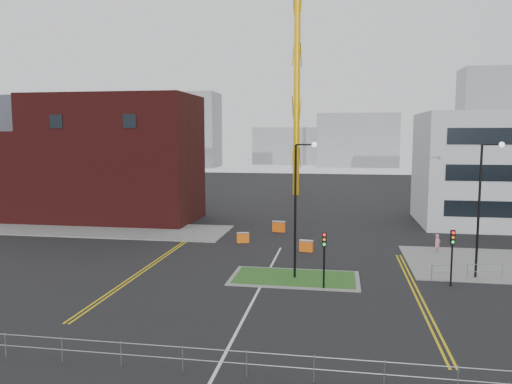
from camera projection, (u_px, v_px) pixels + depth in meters
ground at (243, 320)px, 26.04m from camera, size 200.00×200.00×0.00m
pavement_left at (92, 229)px, 50.87m from camera, size 28.00×8.00×0.12m
island_kerb at (295, 278)px, 33.54m from camera, size 8.60×4.60×0.08m
grass_island at (295, 278)px, 33.54m from camera, size 8.00×4.00×0.12m
brick_building at (91, 160)px, 56.46m from camera, size 24.20×10.07×14.24m
tower_crane at (333, 18)px, 74.82m from camera, size 51.47×14.62×39.19m
streetlamp_island at (299, 199)px, 32.89m from camera, size 1.46×0.36×9.18m
streetlamp_right_near at (483, 199)px, 32.88m from camera, size 1.46×0.36×9.18m
traffic_light_island at (324, 249)px, 30.95m from camera, size 0.28×0.33×3.65m
traffic_light_right at (452, 247)px, 31.59m from camera, size 0.28×0.33×3.65m
railing_front at (214, 356)px, 20.07m from camera, size 24.05×0.05×1.10m
railing_left at (162, 233)px, 45.39m from camera, size 6.05×0.05×1.10m
centre_line at (250, 307)px, 27.99m from camera, size 0.15×30.00×0.01m
yellow_left_a at (150, 264)px, 37.31m from camera, size 0.12×24.00×0.01m
yellow_left_b at (154, 264)px, 37.26m from camera, size 0.12×24.00×0.01m
yellow_right_a at (415, 294)px, 30.36m from camera, size 0.12×20.00×0.01m
yellow_right_b at (420, 294)px, 30.31m from camera, size 0.12×20.00×0.01m
skyline_a at (188, 130)px, 148.92m from camera, size 18.00×12.00×22.00m
skyline_b at (357, 140)px, 150.86m from camera, size 24.00×12.00×16.00m
skyline_c at (485, 119)px, 139.53m from camera, size 14.00×12.00×28.00m
skyline_d at (300, 146)px, 163.84m from camera, size 30.00×12.00×12.00m
pedestrian at (437, 244)px, 40.54m from camera, size 0.70×0.66×1.61m
barrier_left at (279, 226)px, 49.65m from camera, size 1.31×0.53×1.08m
barrier_mid at (243, 237)px, 44.72m from camera, size 1.14×0.66×0.91m
barrier_right at (306, 245)px, 41.29m from camera, size 1.19×0.59×0.96m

